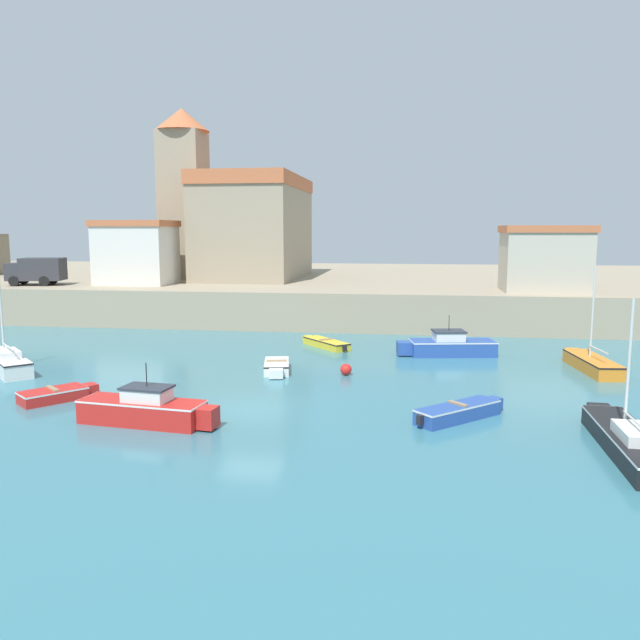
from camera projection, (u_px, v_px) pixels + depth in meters
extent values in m
plane|color=teal|center=(251.00, 410.00, 25.36)|extent=(200.00, 200.00, 0.00)
cube|color=gray|center=(347.00, 288.00, 63.65)|extent=(120.00, 40.00, 2.81)
cube|color=#284C9E|center=(452.00, 348.00, 36.43)|extent=(5.08, 2.60, 0.87)
cube|color=#284C9E|center=(404.00, 348.00, 36.35)|extent=(0.97, 1.12, 0.74)
cube|color=white|center=(453.00, 341.00, 36.37)|extent=(5.13, 2.62, 0.07)
cube|color=silver|center=(449.00, 336.00, 36.32)|extent=(1.90, 1.63, 0.51)
cube|color=#2D333D|center=(449.00, 331.00, 36.28)|extent=(2.06, 1.74, 0.08)
cylinder|color=black|center=(449.00, 323.00, 36.21)|extent=(0.04, 0.04, 0.90)
cube|color=yellow|center=(326.00, 344.00, 38.87)|extent=(3.28, 3.55, 0.46)
cube|color=yellow|center=(308.00, 339.00, 40.63)|extent=(0.77, 0.76, 0.39)
cube|color=black|center=(326.00, 341.00, 38.84)|extent=(3.31, 3.58, 0.07)
cube|color=#997F5B|center=(326.00, 339.00, 38.83)|extent=(0.83, 0.76, 0.08)
cube|color=black|center=(345.00, 348.00, 37.21)|extent=(0.28, 0.28, 0.36)
cube|color=red|center=(142.00, 412.00, 23.52)|extent=(4.89, 2.00, 0.90)
cube|color=red|center=(208.00, 417.00, 22.82)|extent=(0.73, 0.86, 0.76)
cube|color=white|center=(142.00, 401.00, 23.46)|extent=(4.94, 2.02, 0.07)
cube|color=silver|center=(147.00, 395.00, 23.36)|extent=(1.78, 1.27, 0.48)
cube|color=#2D333D|center=(147.00, 387.00, 23.32)|extent=(1.93, 1.35, 0.08)
cylinder|color=black|center=(146.00, 374.00, 23.25)|extent=(0.04, 0.04, 0.90)
cube|color=white|center=(277.00, 366.00, 32.26)|extent=(1.74, 2.88, 0.51)
cube|color=white|center=(276.00, 374.00, 30.65)|extent=(0.78, 0.68, 0.44)
cube|color=black|center=(277.00, 362.00, 32.23)|extent=(1.76, 2.91, 0.07)
cube|color=#997F5B|center=(277.00, 361.00, 32.22)|extent=(1.08, 0.40, 0.08)
cube|color=white|center=(7.00, 363.00, 32.48)|extent=(5.13, 5.09, 0.80)
cube|color=black|center=(6.00, 356.00, 32.43)|extent=(5.18, 5.14, 0.07)
cylinder|color=silver|center=(1.00, 313.00, 32.45)|extent=(0.10, 0.10, 4.39)
cylinder|color=silver|center=(8.00, 347.00, 31.76)|extent=(1.94, 1.92, 0.08)
cube|color=silver|center=(8.00, 354.00, 31.93)|extent=(1.92, 1.91, 0.36)
cube|color=red|center=(53.00, 395.00, 26.64)|extent=(2.66, 2.86, 0.51)
cube|color=red|center=(90.00, 389.00, 27.72)|extent=(0.93, 0.91, 0.43)
cube|color=white|center=(53.00, 390.00, 26.61)|extent=(2.69, 2.89, 0.07)
cube|color=#997F5B|center=(52.00, 389.00, 26.60)|extent=(0.99, 0.85, 0.08)
cube|color=#284C9E|center=(458.00, 412.00, 24.01)|extent=(3.44, 3.32, 0.59)
cube|color=#284C9E|center=(494.00, 404.00, 25.21)|extent=(0.72, 0.73, 0.51)
cube|color=white|center=(458.00, 406.00, 23.97)|extent=(3.48, 3.35, 0.07)
cube|color=#997F5B|center=(458.00, 404.00, 23.96)|extent=(0.74, 0.77, 0.08)
cube|color=black|center=(420.00, 420.00, 22.87)|extent=(0.28, 0.28, 0.36)
cube|color=orange|center=(592.00, 364.00, 32.31)|extent=(1.85, 5.04, 0.70)
cube|color=orange|center=(573.00, 354.00, 35.05)|extent=(0.79, 0.67, 0.60)
cube|color=black|center=(593.00, 358.00, 32.27)|extent=(1.87, 5.09, 0.07)
cylinder|color=silver|center=(593.00, 312.00, 32.30)|extent=(0.10, 0.10, 4.65)
cylinder|color=silver|center=(598.00, 349.00, 31.58)|extent=(0.32, 2.21, 0.08)
cube|color=black|center=(628.00, 443.00, 20.41)|extent=(1.59, 6.43, 0.69)
cube|color=black|center=(599.00, 412.00, 23.84)|extent=(0.80, 0.66, 0.59)
cube|color=white|center=(629.00, 434.00, 20.36)|extent=(1.61, 6.50, 0.07)
cylinder|color=silver|center=(629.00, 364.00, 20.51)|extent=(0.10, 0.10, 4.36)
cylinder|color=silver|center=(638.00, 424.00, 19.50)|extent=(0.16, 2.88, 0.08)
cube|color=silver|center=(636.00, 434.00, 19.71)|extent=(1.04, 1.94, 0.36)
sphere|color=red|center=(346.00, 369.00, 31.41)|extent=(0.58, 0.58, 0.58)
cube|color=gray|center=(256.00, 234.00, 58.23)|extent=(8.32, 14.88, 8.17)
cube|color=#C1663D|center=(255.00, 183.00, 57.56)|extent=(8.49, 15.18, 1.20)
cube|color=gray|center=(184.00, 206.00, 56.53)|extent=(3.78, 3.78, 13.16)
cone|color=#C1663D|center=(182.00, 120.00, 55.45)|extent=(4.91, 4.91, 2.00)
cube|color=#BCB29E|center=(544.00, 262.00, 45.16)|extent=(5.85, 4.52, 4.26)
cube|color=#C1663D|center=(546.00, 229.00, 44.82)|extent=(6.15, 4.75, 0.50)
cube|color=silver|center=(137.00, 255.00, 51.35)|extent=(5.79, 4.55, 4.72)
cube|color=#C1663D|center=(135.00, 223.00, 50.97)|extent=(6.08, 4.77, 0.50)
cube|color=#333338|center=(43.00, 269.00, 50.48)|extent=(3.57, 2.72, 1.80)
cube|color=#333338|center=(17.00, 272.00, 50.37)|extent=(1.69, 2.23, 1.40)
cube|color=#334756|center=(11.00, 269.00, 50.31)|extent=(0.49, 1.79, 0.70)
cylinder|color=black|center=(14.00, 281.00, 49.54)|extent=(0.84, 0.44, 0.80)
cylinder|color=black|center=(24.00, 279.00, 51.41)|extent=(0.84, 0.44, 0.80)
cylinder|color=black|center=(44.00, 281.00, 49.69)|extent=(0.84, 0.44, 0.80)
cylinder|color=black|center=(53.00, 279.00, 51.57)|extent=(0.84, 0.44, 0.80)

